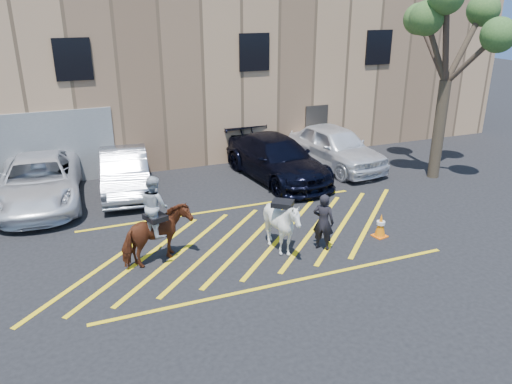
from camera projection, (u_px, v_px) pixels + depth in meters
name	position (u px, v px, depth m)	size (l,w,h in m)	color
ground	(246.00, 237.00, 14.88)	(90.00, 90.00, 0.00)	black
car_white_pickup	(39.00, 181.00, 17.06)	(2.66, 5.76, 1.60)	white
car_silver_sedan	(125.00, 172.00, 18.07)	(1.63, 4.68, 1.54)	#90939D
car_blue_suv	(277.00, 158.00, 19.44)	(2.28, 5.62, 1.63)	black
car_white_suv	(335.00, 147.00, 20.82)	(2.05, 5.10, 1.74)	white
handler	(323.00, 222.00, 13.88)	(0.60, 0.40, 1.65)	black
warehouse	(158.00, 65.00, 23.95)	(32.42, 10.20, 7.30)	tan
hatching_zone	(250.00, 241.00, 14.62)	(12.60, 5.12, 0.01)	yellow
mounted_bay	(156.00, 229.00, 13.06)	(2.04, 1.45, 2.46)	#642D17
saddled_white	(282.00, 225.00, 13.67)	(1.97, 2.00, 1.65)	silver
traffic_cone	(381.00, 225.00, 14.77)	(0.45, 0.45, 0.73)	#FE620A
tree	(453.00, 27.00, 17.85)	(3.99, 4.37, 7.31)	#4D412E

